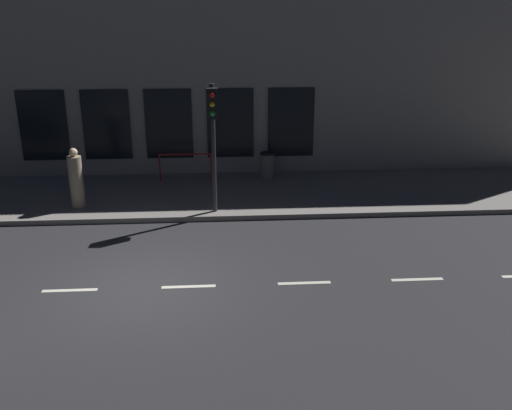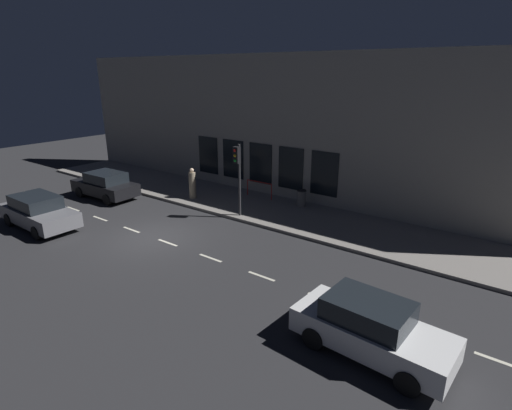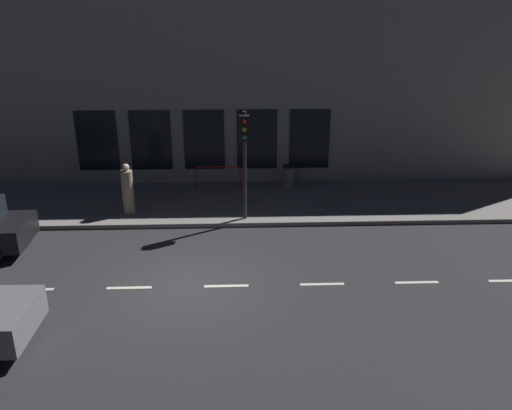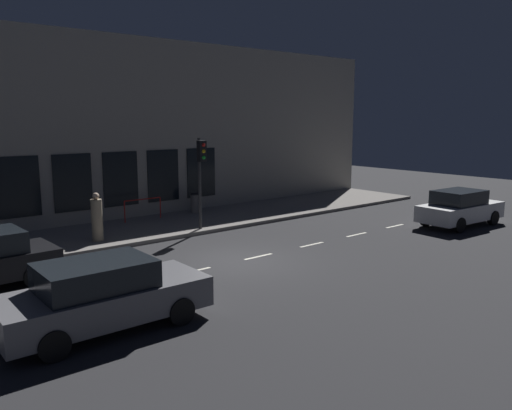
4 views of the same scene
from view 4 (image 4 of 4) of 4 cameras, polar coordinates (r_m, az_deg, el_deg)
name	(u,v)px [view 4 (image 4 of 4)]	position (r m, az deg, el deg)	size (l,w,h in m)	color
ground_plane	(235,262)	(16.82, -2.35, -6.39)	(60.00, 60.00, 0.00)	#28282B
sidewalk	(146,228)	(21.96, -12.29, -2.58)	(4.50, 32.00, 0.15)	gray
building_facade	(115,130)	(23.78, -15.51, 8.09)	(0.65, 32.00, 8.29)	gray
lane_centre_line	(258,256)	(17.42, 0.28, -5.81)	(0.12, 27.20, 0.01)	beige
traffic_light	(201,165)	(20.70, -6.20, 4.50)	(0.47, 0.32, 3.74)	#2D2D30
parked_car_1	(460,208)	(23.93, 21.93, -0.31)	(2.02, 4.31, 1.58)	silver
parked_car_2	(103,295)	(11.94, -16.85, -9.65)	(2.01, 4.59, 1.58)	slate
pedestrian_0	(97,219)	(19.76, -17.44, -1.48)	(0.47, 0.47, 1.81)	gray
trash_bin	(196,203)	(24.72, -6.79, 0.24)	(0.52, 0.52, 0.94)	slate
red_railing	(143,205)	(23.22, -12.60, 0.03)	(0.05, 1.80, 0.97)	red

